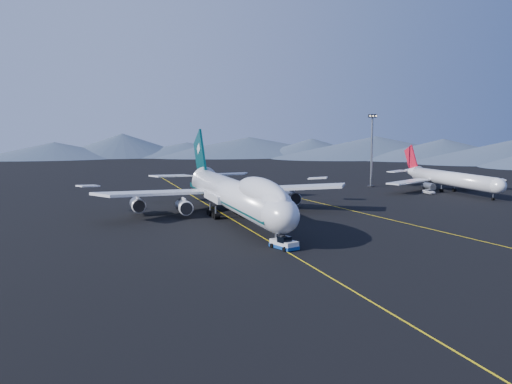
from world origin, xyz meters
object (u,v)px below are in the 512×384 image
object	(u,v)px
boeing_747	(233,194)
second_jet	(449,179)
service_van	(429,192)
pushback_tug	(284,245)
floodlight_mast	(372,150)

from	to	relation	value
boeing_747	second_jet	size ratio (longest dim) A/B	1.52
service_van	second_jet	bearing A→B (deg)	5.29
second_jet	boeing_747	bearing A→B (deg)	-166.32
second_jet	service_van	xyz separation A→B (m)	(-7.87, -1.25, -3.49)
pushback_tug	service_van	xyz separation A→B (m)	(67.45, 55.14, -0.10)
service_van	pushback_tug	bearing A→B (deg)	-144.44
second_jet	floodlight_mast	distance (m)	26.51
boeing_747	floodlight_mast	bearing A→B (deg)	37.89
second_jet	floodlight_mast	world-z (taller)	floodlight_mast
boeing_747	service_van	distance (m)	72.71
floodlight_mast	second_jet	bearing A→B (deg)	-53.38
boeing_747	second_jet	world-z (taller)	boeing_747
pushback_tug	floodlight_mast	distance (m)	98.17
second_jet	service_van	bearing A→B (deg)	-176.85
service_van	floodlight_mast	size ratio (longest dim) A/B	0.19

